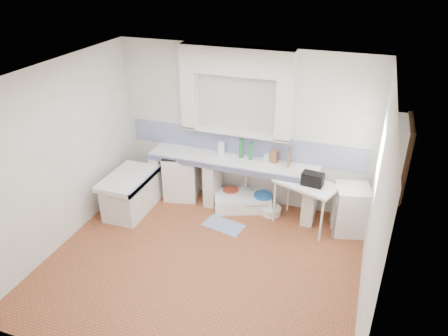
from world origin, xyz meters
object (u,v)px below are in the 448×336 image
(stove, at_px, (182,176))
(sink, at_px, (242,202))
(fridge, at_px, (351,210))
(side_table, at_px, (304,204))

(stove, bearing_deg, sink, -13.23)
(stove, xyz_separation_m, fridge, (3.04, -0.11, -0.02))
(side_table, distance_m, fridge, 0.75)
(side_table, xyz_separation_m, fridge, (0.74, 0.09, -0.00))
(sink, bearing_deg, stove, 156.92)
(stove, distance_m, side_table, 2.31)
(side_table, bearing_deg, stove, -164.59)
(fridge, bearing_deg, sink, 163.30)
(stove, distance_m, sink, 1.22)
(sink, bearing_deg, fridge, -24.55)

